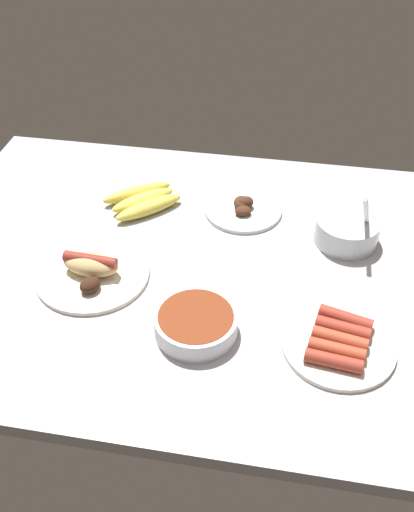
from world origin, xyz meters
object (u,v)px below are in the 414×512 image
at_px(plate_hotdog_assembled, 92,271).
at_px(banana_bunch, 143,200).
at_px(plate_grilled_meat, 243,208).
at_px(bowl_chili, 196,323).
at_px(plate_sausages, 339,342).
at_px(bowl_coleslaw, 347,229).

bearing_deg(plate_hotdog_assembled, banana_bunch, 81.41).
distance_m(plate_grilled_meat, bowl_chili, 0.40).
relative_size(plate_hotdog_assembled, banana_bunch, 1.18).
bearing_deg(plate_sausages, plate_grilled_meat, 120.16).
bearing_deg(bowl_chili, bowl_coleslaw, 49.42).
distance_m(plate_hotdog_assembled, bowl_chili, 0.27).
bearing_deg(plate_sausages, banana_bunch, 141.59).
height_order(plate_grilled_meat, bowl_chili, bowl_chili).
bearing_deg(banana_bunch, bowl_chili, -61.89).
relative_size(bowl_chili, banana_bunch, 0.78).
distance_m(bowl_chili, bowl_coleslaw, 0.43).
bearing_deg(banana_bunch, plate_grilled_meat, 4.56).
xyz_separation_m(plate_hotdog_assembled, bowl_chili, (0.24, -0.11, 0.01)).
distance_m(bowl_coleslaw, banana_bunch, 0.48).
bearing_deg(plate_hotdog_assembled, bowl_chili, -25.07).
bearing_deg(bowl_chili, plate_grilled_meat, 84.40).
height_order(plate_sausages, bowl_coleslaw, bowl_coleslaw).
relative_size(plate_hotdog_assembled, bowl_coleslaw, 1.51).
relative_size(plate_hotdog_assembled, plate_sausages, 1.13).
bearing_deg(bowl_chili, plate_sausages, 1.60).
bearing_deg(plate_grilled_meat, banana_bunch, -175.44).
xyz_separation_m(plate_sausages, bowl_coleslaw, (0.01, 0.32, 0.02)).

